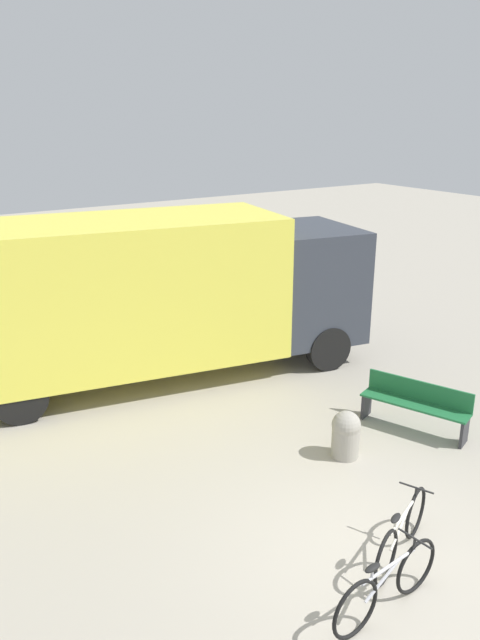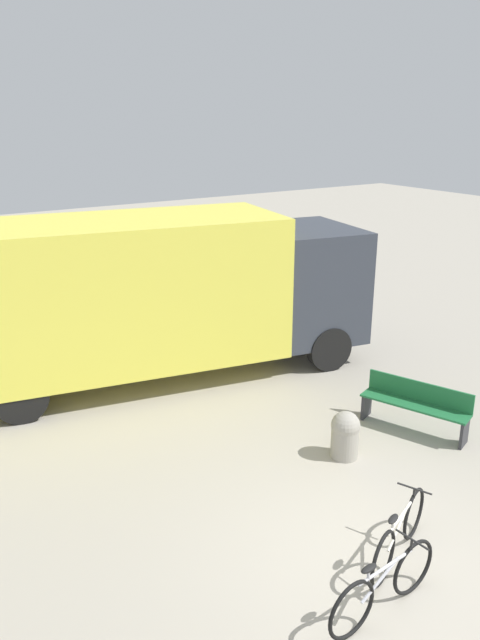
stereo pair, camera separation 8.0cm
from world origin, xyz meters
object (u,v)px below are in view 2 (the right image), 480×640
at_px(delivery_truck, 150,291).
at_px(park_bench, 416,403).
at_px(bicycle_middle, 399,534).
at_px(bollard_near_bench, 345,434).
at_px(bicycle_near, 384,586).

bearing_deg(delivery_truck, park_bench, -48.02).
height_order(delivery_truck, bicycle_middle, delivery_truck).
bearing_deg(bicycle_middle, delivery_truck, 67.90).
height_order(delivery_truck, bollard_near_bench, delivery_truck).
relative_size(park_bench, bicycle_near, 1.10).
bearing_deg(bollard_near_bench, bicycle_near, -124.68).
xyz_separation_m(delivery_truck, bicycle_near, (-0.70, -7.22, -1.45)).
bearing_deg(bollard_near_bench, bicycle_middle, -116.21).
distance_m(delivery_truck, bicycle_middle, 6.84).
bearing_deg(park_bench, delivery_truck, 10.49).
bearing_deg(delivery_truck, bicycle_near, -85.02).
bearing_deg(bicycle_middle, bollard_near_bench, 40.91).
relative_size(bicycle_near, bollard_near_bench, 2.18).
xyz_separation_m(park_bench, bollard_near_bench, (-1.62, -0.02, -0.08)).
xyz_separation_m(bicycle_near, bollard_near_bench, (1.85, 2.68, 0.04)).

